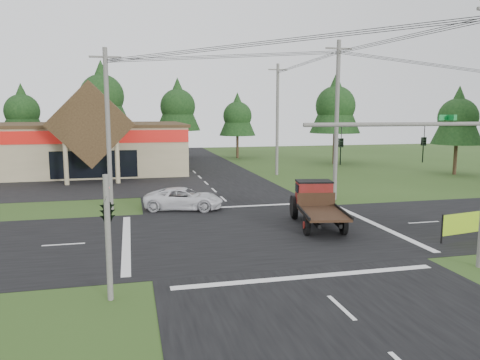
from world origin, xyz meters
name	(u,v)px	position (x,y,z in m)	size (l,w,h in m)	color
ground	(260,233)	(0.00, 0.00, 0.00)	(120.00, 120.00, 0.00)	#2D4719
road_ns	(260,233)	(0.00, 0.00, 0.01)	(12.00, 120.00, 0.02)	black
road_ew	(260,233)	(0.00, 0.00, 0.01)	(120.00, 12.00, 0.02)	black
parking_apron	(44,187)	(-14.00, 19.00, 0.01)	(28.00, 14.00, 0.02)	black
cvs_building	(42,147)	(-15.70, 29.57, 2.78)	(30.40, 18.20, 9.19)	gray
traffic_signal_mast	(452,164)	(5.82, -7.50, 4.43)	(8.12, 0.24, 7.00)	#595651
traffic_signal_corner	(107,199)	(-7.50, -7.32, 3.52)	(0.53, 2.48, 4.40)	#595651
utility_pole_nw	(108,128)	(-8.00, 8.00, 5.39)	(2.00, 0.30, 10.50)	#595651
utility_pole_ne	(337,120)	(8.00, 8.00, 5.89)	(2.00, 0.30, 11.50)	#595651
utility_pole_n	(277,119)	(8.00, 22.00, 5.74)	(2.00, 0.30, 11.20)	#595651
tree_row_b	(22,110)	(-20.00, 42.00, 6.70)	(5.60, 5.60, 10.10)	#332316
tree_row_c	(102,94)	(-10.00, 41.00, 8.72)	(7.28, 7.28, 13.13)	#332316
tree_row_d	(178,105)	(0.00, 42.00, 7.38)	(6.16, 6.16, 11.11)	#332316
tree_row_e	(237,115)	(8.00, 40.00, 6.03)	(5.04, 5.04, 9.09)	#332316
tree_side_ne	(335,104)	(18.00, 30.00, 7.38)	(6.16, 6.16, 11.11)	#332316
tree_side_e_near	(458,116)	(26.00, 18.00, 6.03)	(5.04, 5.04, 9.09)	#332316
antique_flatbed_truck	(318,205)	(3.56, 0.54, 1.26)	(2.30, 6.03, 2.52)	#55140C
roadside_banner	(473,225)	(10.26, -3.69, 0.74)	(4.34, 0.13, 1.48)	#80AE17
white_pickup	(184,199)	(-3.28, 7.11, 0.72)	(2.39, 5.18, 1.44)	silver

